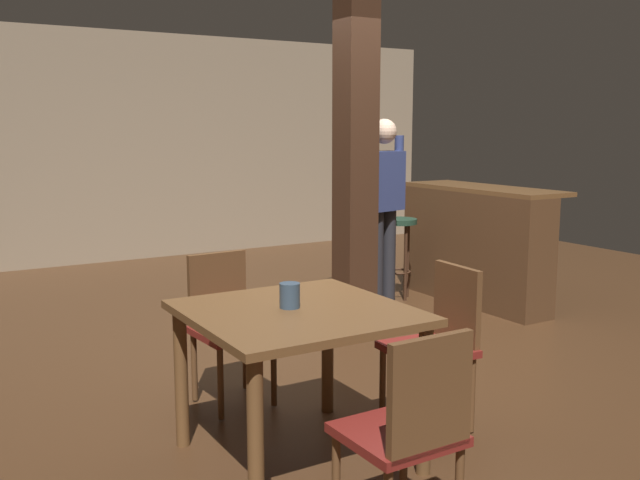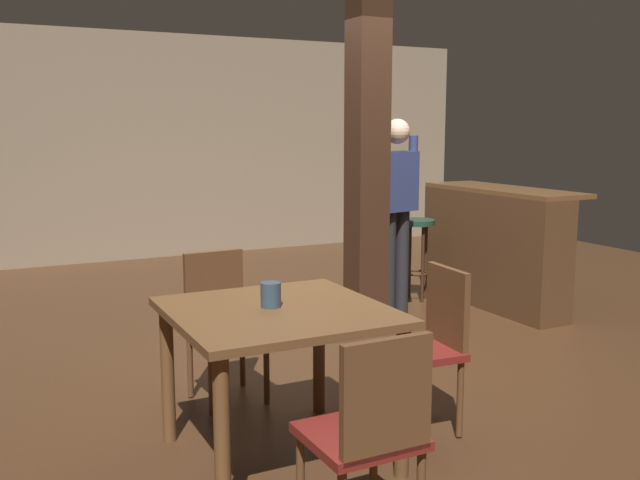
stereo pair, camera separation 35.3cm
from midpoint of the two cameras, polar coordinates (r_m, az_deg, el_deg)
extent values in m
plane|color=#422816|center=(5.44, 0.81, -8.64)|extent=(10.80, 10.80, 0.00)
cube|color=gray|center=(9.32, -13.91, 7.24)|extent=(8.00, 0.10, 2.80)
cube|color=#382114|center=(5.88, 1.13, 6.58)|extent=(0.28, 0.28, 2.80)
cube|color=brown|center=(3.50, -4.73, -5.86)|extent=(1.03, 1.03, 0.04)
cylinder|color=brown|center=(4.18, -1.84, -8.87)|extent=(0.07, 0.07, 0.74)
cylinder|color=brown|center=(3.86, -13.68, -10.70)|extent=(0.07, 0.07, 0.74)
cylinder|color=brown|center=(3.48, 5.44, -12.71)|extent=(0.07, 0.07, 0.74)
cylinder|color=brown|center=(3.08, -8.59, -15.78)|extent=(0.07, 0.07, 0.74)
cube|color=maroon|center=(3.96, 6.04, -8.71)|extent=(0.45, 0.45, 0.04)
cube|color=brown|center=(4.00, 8.41, -5.22)|extent=(0.06, 0.38, 0.45)
cylinder|color=brown|center=(3.81, 5.18, -13.04)|extent=(0.04, 0.04, 0.43)
cylinder|color=brown|center=(4.09, 2.52, -11.43)|extent=(0.04, 0.04, 0.43)
cylinder|color=brown|center=(3.99, 9.54, -12.06)|extent=(0.04, 0.04, 0.43)
cylinder|color=brown|center=(4.26, 6.70, -10.62)|extent=(0.04, 0.04, 0.43)
cube|color=maroon|center=(2.92, 2.65, -15.31)|extent=(0.43, 0.43, 0.04)
cube|color=brown|center=(2.69, 5.04, -12.34)|extent=(0.38, 0.04, 0.45)
cylinder|color=brown|center=(3.07, -2.18, -18.70)|extent=(0.04, 0.04, 0.43)
cylinder|color=brown|center=(3.24, 3.48, -17.17)|extent=(0.04, 0.04, 0.43)
cube|color=maroon|center=(4.31, -9.34, -7.29)|extent=(0.45, 0.45, 0.04)
cube|color=brown|center=(4.42, -10.49, -3.89)|extent=(0.38, 0.06, 0.45)
cylinder|color=brown|center=(4.31, -6.11, -10.39)|extent=(0.04, 0.04, 0.43)
cylinder|color=brown|center=(4.16, -10.43, -11.19)|extent=(0.04, 0.04, 0.43)
cylinder|color=brown|center=(4.60, -8.22, -9.14)|extent=(0.04, 0.04, 0.43)
cylinder|color=brown|center=(4.47, -12.30, -9.83)|extent=(0.04, 0.04, 0.43)
cylinder|color=#33475B|center=(3.50, -5.33, -4.47)|extent=(0.10, 0.10, 0.12)
cube|color=navy|center=(6.06, 3.45, 4.75)|extent=(0.37, 0.27, 0.50)
sphere|color=beige|center=(6.05, 3.49, 8.67)|extent=(0.25, 0.25, 0.21)
cylinder|color=#232328|center=(6.22, 3.90, -1.90)|extent=(0.14, 0.14, 0.95)
cylinder|color=#232328|center=(6.10, 2.87, -2.09)|extent=(0.14, 0.14, 0.95)
cylinder|color=navy|center=(6.20, 4.71, 6.21)|extent=(0.10, 0.10, 0.46)
cylinder|color=navy|center=(5.91, 2.16, 6.10)|extent=(0.10, 0.10, 0.46)
cube|color=brown|center=(6.82, 11.54, 4.03)|extent=(0.56, 1.68, 0.04)
cube|color=#4C301C|center=(6.82, 10.77, -0.60)|extent=(0.36, 1.68, 1.06)
cylinder|color=#1E3828|center=(6.85, 4.91, 1.50)|extent=(0.34, 0.34, 0.05)
torus|color=#382114|center=(6.93, 4.85, -2.54)|extent=(0.24, 0.24, 0.02)
cylinder|color=#382114|center=(7.00, 4.34, -1.57)|extent=(0.03, 0.03, 0.73)
cylinder|color=#382114|center=(6.82, 5.40, -1.86)|extent=(0.03, 0.03, 0.73)
cylinder|color=#382114|center=(6.97, 5.60, -1.63)|extent=(0.03, 0.03, 0.73)
cylinder|color=#382114|center=(6.85, 4.11, -1.81)|extent=(0.03, 0.03, 0.73)
camera|label=1|loc=(0.18, -92.15, -0.34)|focal=40.00mm
camera|label=2|loc=(0.18, 87.85, 0.34)|focal=40.00mm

